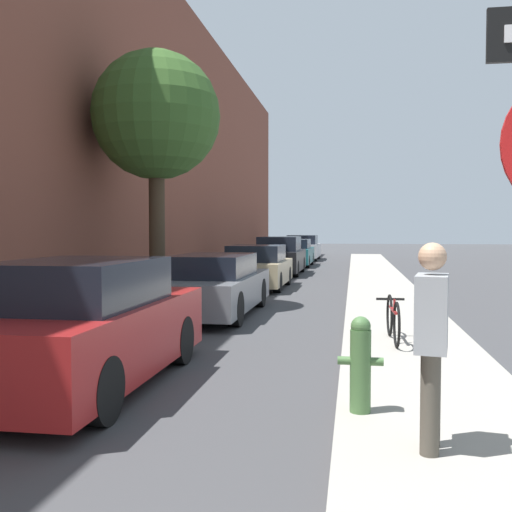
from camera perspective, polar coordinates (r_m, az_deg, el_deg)
The scene contains 14 objects.
ground_plane at distance 15.94m, azimuth 1.86°, elevation -4.02°, with size 120.00×120.00×0.00m, color #3D3D3F.
sidewalk_left at distance 16.56m, azimuth -8.16°, elevation -3.59°, with size 2.00×52.00×0.12m.
sidewalk_right at distance 15.83m, azimuth 12.35°, elevation -3.91°, with size 2.00×52.00×0.12m.
building_facade_left at distance 17.21m, azimuth -12.67°, elevation 13.06°, with size 0.70×52.00×9.96m.
parked_car_red at distance 7.21m, azimuth -16.10°, elevation -6.52°, with size 1.72×4.13×1.49m.
parked_car_grey at distance 12.71m, azimuth -4.01°, elevation -2.85°, with size 1.70×4.70×1.30m.
parked_car_champagne at distance 18.45m, azimuth 0.11°, elevation -1.13°, with size 1.79×3.99×1.34m.
parked_car_black at distance 24.10m, azimuth 2.30°, elevation -0.06°, with size 1.76×4.36×1.54m.
parked_car_teal at distance 29.66m, azimuth 3.61°, elevation 0.28°, with size 1.79×4.34×1.34m.
parked_car_silver at distance 35.57m, azimuth 4.51°, elevation 0.76°, with size 1.87×4.70×1.48m.
street_tree_far at distance 14.03m, azimuth -9.53°, elevation 12.96°, with size 2.91×2.91×5.75m.
fire_hydrant at distance 5.73m, azimuth 9.97°, elevation -10.05°, with size 0.42×0.20×0.90m.
pedestrian at distance 4.81m, azimuth 16.45°, elevation -7.27°, with size 0.31×0.49×1.61m.
bicycle at distance 9.36m, azimuth 12.97°, elevation -5.90°, with size 0.44×1.64×0.67m.
Camera 1 is at (2.05, 0.29, 1.83)m, focal length 41.78 mm.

